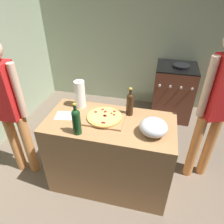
{
  "coord_description": "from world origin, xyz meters",
  "views": [
    {
      "loc": [
        0.31,
        -0.86,
        2.12
      ],
      "look_at": [
        -0.1,
        0.83,
        0.95
      ],
      "focal_mm": 33.1,
      "sensor_mm": 36.0,
      "label": 1
    }
  ],
  "objects_px": {
    "person_in_stripes": "(9,106)",
    "pizza": "(104,117)",
    "paper_towel_roll": "(80,94)",
    "wine_bottle_clear": "(130,103)",
    "mixing_bowl": "(154,127)",
    "wine_bottle_green": "(76,120)",
    "stove": "(173,92)",
    "person_in_red": "(215,105)"
  },
  "relations": [
    {
      "from": "stove",
      "to": "person_in_red",
      "type": "distance_m",
      "value": 1.43
    },
    {
      "from": "person_in_stripes",
      "to": "wine_bottle_green",
      "type": "bearing_deg",
      "value": -11.89
    },
    {
      "from": "pizza",
      "to": "wine_bottle_clear",
      "type": "height_order",
      "value": "wine_bottle_clear"
    },
    {
      "from": "mixing_bowl",
      "to": "wine_bottle_green",
      "type": "relative_size",
      "value": 0.81
    },
    {
      "from": "mixing_bowl",
      "to": "wine_bottle_green",
      "type": "xyz_separation_m",
      "value": [
        -0.67,
        -0.14,
        0.06
      ]
    },
    {
      "from": "wine_bottle_green",
      "to": "paper_towel_roll",
      "type": "bearing_deg",
      "value": 106.83
    },
    {
      "from": "person_in_stripes",
      "to": "stove",
      "type": "bearing_deg",
      "value": 44.15
    },
    {
      "from": "person_in_red",
      "to": "paper_towel_roll",
      "type": "bearing_deg",
      "value": -173.24
    },
    {
      "from": "wine_bottle_clear",
      "to": "person_in_stripes",
      "type": "relative_size",
      "value": 0.18
    },
    {
      "from": "wine_bottle_green",
      "to": "person_in_stripes",
      "type": "height_order",
      "value": "person_in_stripes"
    },
    {
      "from": "stove",
      "to": "person_in_stripes",
      "type": "distance_m",
      "value": 2.51
    },
    {
      "from": "person_in_red",
      "to": "mixing_bowl",
      "type": "bearing_deg",
      "value": -141.46
    },
    {
      "from": "person_in_red",
      "to": "pizza",
      "type": "bearing_deg",
      "value": -162.36
    },
    {
      "from": "stove",
      "to": "person_in_red",
      "type": "bearing_deg",
      "value": -75.81
    },
    {
      "from": "pizza",
      "to": "paper_towel_roll",
      "type": "xyz_separation_m",
      "value": [
        -0.32,
        0.18,
        0.12
      ]
    },
    {
      "from": "person_in_stripes",
      "to": "person_in_red",
      "type": "bearing_deg",
      "value": 11.72
    },
    {
      "from": "pizza",
      "to": "person_in_stripes",
      "type": "relative_size",
      "value": 0.21
    },
    {
      "from": "wine_bottle_green",
      "to": "person_in_red",
      "type": "bearing_deg",
      "value": 25.88
    },
    {
      "from": "mixing_bowl",
      "to": "wine_bottle_clear",
      "type": "distance_m",
      "value": 0.38
    },
    {
      "from": "pizza",
      "to": "person_in_stripes",
      "type": "bearing_deg",
      "value": -174.82
    },
    {
      "from": "pizza",
      "to": "wine_bottle_green",
      "type": "height_order",
      "value": "wine_bottle_green"
    },
    {
      "from": "paper_towel_roll",
      "to": "wine_bottle_clear",
      "type": "bearing_deg",
      "value": -3.39
    },
    {
      "from": "paper_towel_roll",
      "to": "wine_bottle_green",
      "type": "relative_size",
      "value": 0.97
    },
    {
      "from": "person_in_stripes",
      "to": "person_in_red",
      "type": "distance_m",
      "value": 2.13
    },
    {
      "from": "mixing_bowl",
      "to": "stove",
      "type": "bearing_deg",
      "value": 81.55
    },
    {
      "from": "mixing_bowl",
      "to": "paper_towel_roll",
      "type": "relative_size",
      "value": 0.84
    },
    {
      "from": "wine_bottle_green",
      "to": "person_in_red",
      "type": "relative_size",
      "value": 0.18
    },
    {
      "from": "wine_bottle_clear",
      "to": "stove",
      "type": "height_order",
      "value": "wine_bottle_clear"
    },
    {
      "from": "mixing_bowl",
      "to": "wine_bottle_clear",
      "type": "bearing_deg",
      "value": 134.32
    },
    {
      "from": "wine_bottle_clear",
      "to": "person_in_red",
      "type": "xyz_separation_m",
      "value": [
        0.84,
        0.2,
        -0.02
      ]
    },
    {
      "from": "stove",
      "to": "paper_towel_roll",
      "type": "bearing_deg",
      "value": -126.43
    },
    {
      "from": "mixing_bowl",
      "to": "pizza",
      "type": "bearing_deg",
      "value": 165.97
    },
    {
      "from": "paper_towel_roll",
      "to": "stove",
      "type": "relative_size",
      "value": 0.32
    },
    {
      "from": "person_in_stripes",
      "to": "pizza",
      "type": "bearing_deg",
      "value": 5.18
    },
    {
      "from": "person_in_red",
      "to": "person_in_stripes",
      "type": "bearing_deg",
      "value": -168.28
    },
    {
      "from": "paper_towel_roll",
      "to": "mixing_bowl",
      "type": "bearing_deg",
      "value": -20.35
    },
    {
      "from": "wine_bottle_green",
      "to": "mixing_bowl",
      "type": "bearing_deg",
      "value": 12.15
    },
    {
      "from": "person_in_stripes",
      "to": "mixing_bowl",
      "type": "bearing_deg",
      "value": -1.17
    },
    {
      "from": "wine_bottle_clear",
      "to": "stove",
      "type": "relative_size",
      "value": 0.32
    },
    {
      "from": "pizza",
      "to": "person_in_red",
      "type": "relative_size",
      "value": 0.2
    },
    {
      "from": "paper_towel_roll",
      "to": "person_in_stripes",
      "type": "bearing_deg",
      "value": -158.97
    },
    {
      "from": "paper_towel_roll",
      "to": "wine_bottle_green",
      "type": "height_order",
      "value": "wine_bottle_green"
    }
  ]
}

